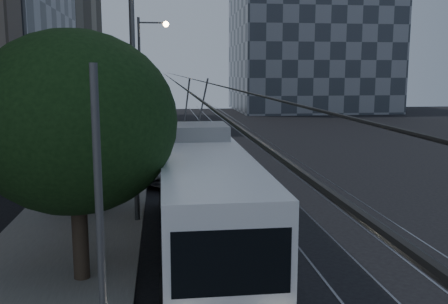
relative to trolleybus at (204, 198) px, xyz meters
name	(u,v)px	position (x,y,z in m)	size (l,w,h in m)	color
ground	(271,222)	(2.90, 2.82, -1.79)	(120.00, 120.00, 0.00)	black
sidewalk	(119,147)	(-4.60, 22.82, -1.72)	(5.00, 90.00, 0.15)	slate
tram_rails	(247,146)	(5.40, 22.82, -1.78)	(4.52, 90.00, 0.02)	gray
overhead_wires	(151,103)	(-2.07, 22.82, 1.68)	(2.23, 90.00, 6.00)	black
building_distant_right	(311,29)	(20.90, 57.82, 10.21)	(22.00, 18.00, 24.00)	#383F47
trolleybus	(204,198)	(0.00, 0.00, 0.00)	(2.89, 13.08, 5.63)	white
pickup_silver	(184,163)	(-0.13, 11.14, -0.90)	(2.97, 6.44, 1.79)	#A7AAAF
car_white_a	(161,143)	(-1.40, 20.13, -1.05)	(1.75, 4.35, 1.48)	silver
car_white_b	(161,140)	(-1.40, 22.32, -1.14)	(1.83, 4.51, 1.31)	silver
car_white_c	(170,130)	(-0.57, 29.03, -1.18)	(1.30, 3.72, 1.23)	white
car_white_d	(162,123)	(-1.23, 35.43, -1.17)	(1.48, 3.68, 1.25)	silver
tree_0	(75,123)	(-3.60, -2.04, 2.71)	(5.46, 5.46, 6.97)	#30231B
tree_1	(106,123)	(-3.60, 5.32, 1.95)	(4.15, 4.15, 5.63)	#30231B
tree_2	(116,98)	(-4.10, 16.17, 2.42)	(3.87, 3.87, 5.98)	#30231B
tree_3	(126,90)	(-3.69, 19.69, 2.74)	(4.49, 4.49, 6.57)	#30231B
tree_4	(135,92)	(-3.60, 29.77, 2.22)	(4.72, 4.72, 6.15)	#30231B
tree_5	(139,84)	(-3.60, 39.31, 2.68)	(5.33, 5.33, 6.88)	#30231B
streetlamp_near	(144,61)	(-1.89, 3.35, 4.44)	(2.50, 0.44, 10.38)	#535356
streetlamp_far	(145,69)	(-2.49, 24.17, 4.20)	(2.41, 0.44, 9.94)	#535356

